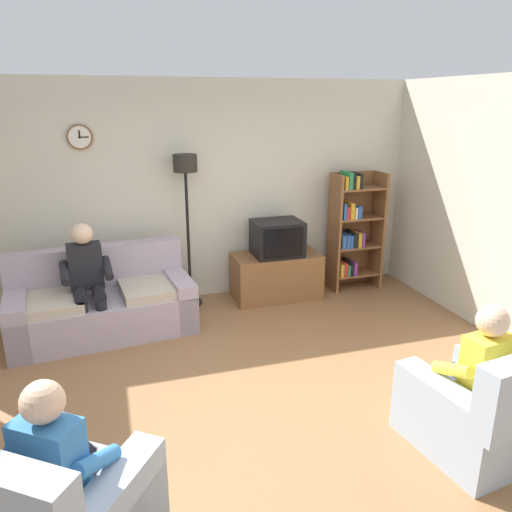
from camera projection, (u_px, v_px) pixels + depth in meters
The scene contains 11 objects.
ground_plane at pixel (260, 407), 4.08m from camera, with size 12.00×12.00×0.00m, color #8C603D.
back_wall_assembly at pixel (196, 192), 6.10m from camera, with size 6.20×0.17×2.70m.
couch at pixel (103, 305), 5.33m from camera, with size 1.98×1.07×0.90m.
tv_stand at pixel (276, 276), 6.30m from camera, with size 1.10×0.56×0.58m.
tv at pixel (277, 238), 6.12m from camera, with size 0.60×0.49×0.44m.
bookshelf at pixel (352, 229), 6.51m from camera, with size 0.68×0.36×1.58m.
floor_lamp at pixel (186, 189), 5.73m from camera, with size 0.28×0.28×1.85m.
armchair_near_bookshelf at pixel (479, 413), 3.53m from camera, with size 0.91×0.98×0.90m.
person_on_couch at pixel (87, 276), 5.08m from camera, with size 0.54×0.56×1.24m.
person_in_left_armchair at pixel (64, 458), 2.62m from camera, with size 0.62×0.64×1.12m.
person_in_right_armchair at pixel (474, 368), 3.51m from camera, with size 0.55×0.57×1.12m.
Camera 1 is at (-1.06, -3.34, 2.43)m, focal length 34.43 mm.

